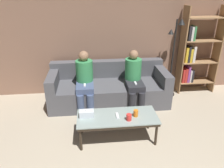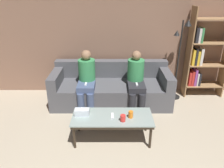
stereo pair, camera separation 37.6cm
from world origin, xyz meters
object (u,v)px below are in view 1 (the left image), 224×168
at_px(coffee_table, 117,118).
at_px(tissue_box, 87,113).
at_px(couch, 109,88).
at_px(seated_person_left_end, 85,79).
at_px(standing_lamp, 174,50).
at_px(game_remote, 117,116).
at_px(bookshelf, 194,54).
at_px(seated_person_mid_left, 134,78).
at_px(cup_near_left, 129,117).
at_px(cup_near_right, 136,113).

distance_m(coffee_table, tissue_box, 0.48).
xyz_separation_m(couch, seated_person_left_end, (-0.48, -0.21, 0.31)).
height_order(standing_lamp, seated_person_left_end, standing_lamp).
bearing_deg(couch, seated_person_left_end, -156.72).
distance_m(game_remote, bookshelf, 2.50).
relative_size(game_remote, standing_lamp, 0.09).
bearing_deg(seated_person_mid_left, standing_lamp, 23.05).
xyz_separation_m(coffee_table, seated_person_mid_left, (0.46, 1.04, 0.22)).
xyz_separation_m(couch, bookshelf, (1.91, 0.31, 0.58)).
bearing_deg(seated_person_left_end, coffee_table, -64.76).
bearing_deg(cup_near_left, couch, 97.17).
distance_m(cup_near_right, tissue_box, 0.75).
relative_size(coffee_table, standing_lamp, 0.74).
distance_m(bookshelf, seated_person_mid_left, 1.55).
distance_m(tissue_box, bookshelf, 2.83).
bearing_deg(game_remote, couch, 90.83).
distance_m(couch, coffee_table, 1.26).
bearing_deg(coffee_table, tissue_box, 174.78).
relative_size(couch, tissue_box, 10.78).
relative_size(cup_near_right, game_remote, 0.72).
distance_m(cup_near_left, seated_person_left_end, 1.35).
height_order(coffee_table, standing_lamp, standing_lamp).
bearing_deg(bookshelf, cup_near_right, -135.11).
height_order(cup_near_right, standing_lamp, standing_lamp).
xyz_separation_m(cup_near_right, bookshelf, (1.61, 1.60, 0.41)).
bearing_deg(cup_near_right, bookshelf, 44.89).
height_order(tissue_box, seated_person_mid_left, seated_person_mid_left).
xyz_separation_m(cup_near_right, standing_lamp, (1.09, 1.46, 0.54)).
bearing_deg(seated_person_mid_left, tissue_box, -132.72).
bearing_deg(seated_person_left_end, seated_person_mid_left, -0.55).
bearing_deg(bookshelf, tissue_box, -146.99).
xyz_separation_m(tissue_box, bookshelf, (2.35, 1.53, 0.41)).
relative_size(bookshelf, seated_person_left_end, 1.67).
distance_m(cup_near_right, standing_lamp, 1.90).
height_order(cup_near_left, seated_person_left_end, seated_person_left_end).
distance_m(tissue_box, standing_lamp, 2.36).
bearing_deg(tissue_box, cup_near_right, -5.81).
relative_size(tissue_box, bookshelf, 0.12).
relative_size(couch, standing_lamp, 1.43).
height_order(couch, seated_person_left_end, seated_person_left_end).
bearing_deg(game_remote, cup_near_left, -38.96).
height_order(coffee_table, game_remote, game_remote).
distance_m(game_remote, seated_person_mid_left, 1.15).
distance_m(cup_near_left, bookshelf, 2.46).
height_order(cup_near_right, seated_person_mid_left, seated_person_mid_left).
bearing_deg(coffee_table, standing_lamp, 46.31).
distance_m(seated_person_left_end, seated_person_mid_left, 0.96).
relative_size(tissue_box, seated_person_mid_left, 0.20).
height_order(couch, cup_near_right, couch).
xyz_separation_m(cup_near_left, bookshelf, (1.73, 1.70, 0.41)).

